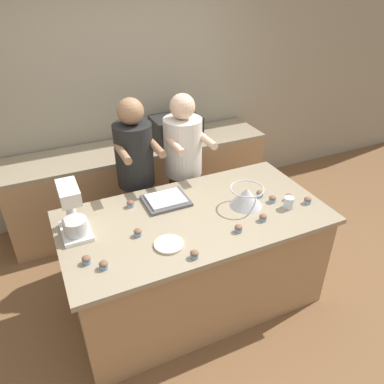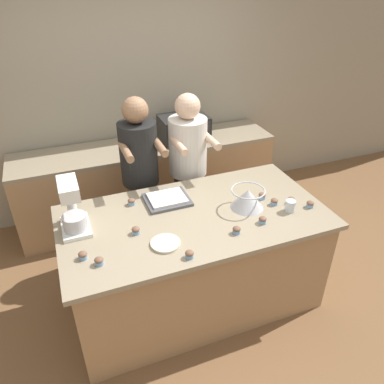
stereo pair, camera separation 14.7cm
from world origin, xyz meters
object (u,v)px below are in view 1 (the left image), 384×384
object	(u,v)px
person_right	(183,172)
cupcake_5	(104,265)
microwave_oven	(176,128)
cupcake_6	(86,260)
cupcake_4	(239,228)
stand_mixer	(73,213)
mixing_bowl	(246,196)
cupcake_10	(263,217)
baking_tray	(166,200)
cupcake_2	(308,200)
cupcake_0	(130,204)
cupcake_3	(260,194)
person_left	(137,180)
drinking_glass	(289,203)
cupcake_8	(138,232)
cupcake_1	(289,197)
small_plate	(169,244)
cupcake_7	(272,199)
cupcake_9	(194,254)

from	to	relation	value
person_right	cupcake_5	distance (m)	1.46
microwave_oven	cupcake_6	bearing A→B (deg)	-129.10
cupcake_4	cupcake_5	bearing A→B (deg)	178.32
stand_mixer	cupcake_5	size ratio (longest dim) A/B	6.85
mixing_bowl	cupcake_10	distance (m)	0.24
person_right	baking_tray	xyz separation A→B (m)	(-0.37, -0.49, 0.07)
cupcake_4	stand_mixer	bearing A→B (deg)	156.18
person_right	cupcake_2	distance (m)	1.19
person_right	cupcake_0	world-z (taller)	person_right
cupcake_10	cupcake_6	bearing A→B (deg)	176.32
cupcake_6	cupcake_4	bearing A→B (deg)	-6.60
stand_mixer	cupcake_3	distance (m)	1.48
person_left	cupcake_6	world-z (taller)	person_left
drinking_glass	cupcake_8	size ratio (longest dim) A/B	1.61
stand_mixer	cupcake_1	size ratio (longest dim) A/B	6.85
mixing_bowl	cupcake_10	size ratio (longest dim) A/B	4.62
person_right	mixing_bowl	size ratio (longest dim) A/B	5.91
cupcake_8	drinking_glass	bearing A→B (deg)	-7.54
cupcake_2	cupcake_5	distance (m)	1.67
person_left	cupcake_5	distance (m)	1.18
stand_mixer	cupcake_4	distance (m)	1.17
person_left	small_plate	size ratio (longest dim) A/B	7.79
person_right	cupcake_6	xyz separation A→B (m)	(-1.10, -0.95, 0.08)
cupcake_8	cupcake_6	bearing A→B (deg)	-160.76
baking_tray	cupcake_7	bearing A→B (deg)	-24.73
cupcake_3	baking_tray	bearing A→B (deg)	161.44
stand_mixer	small_plate	world-z (taller)	stand_mixer
person_right	drinking_glass	world-z (taller)	person_right
stand_mixer	cupcake_2	size ratio (longest dim) A/B	6.85
small_plate	cupcake_9	distance (m)	0.21
cupcake_5	baking_tray	bearing A→B (deg)	40.96
person_right	cupcake_10	world-z (taller)	person_right
cupcake_4	cupcake_6	bearing A→B (deg)	173.40
drinking_glass	stand_mixer	bearing A→B (deg)	166.84
cupcake_6	cupcake_8	distance (m)	0.41
person_left	cupcake_4	world-z (taller)	person_left
baking_tray	cupcake_3	world-z (taller)	cupcake_3
small_plate	cupcake_4	size ratio (longest dim) A/B	3.55
baking_tray	small_plate	world-z (taller)	baking_tray
person_right	cupcake_3	xyz separation A→B (m)	(0.37, -0.74, 0.08)
drinking_glass	cupcake_8	xyz separation A→B (m)	(-1.19, 0.16, -0.02)
baking_tray	cupcake_6	bearing A→B (deg)	-147.69
cupcake_8	cupcake_9	bearing A→B (deg)	-54.98
small_plate	cupcake_1	distance (m)	1.11
person_left	cupcake_1	size ratio (longest dim) A/B	27.68
cupcake_7	cupcake_9	distance (m)	0.92
cupcake_3	cupcake_9	world-z (taller)	same
microwave_oven	cupcake_2	world-z (taller)	microwave_oven
person_left	person_right	size ratio (longest dim) A/B	1.01
person_left	cupcake_2	bearing A→B (deg)	-41.38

